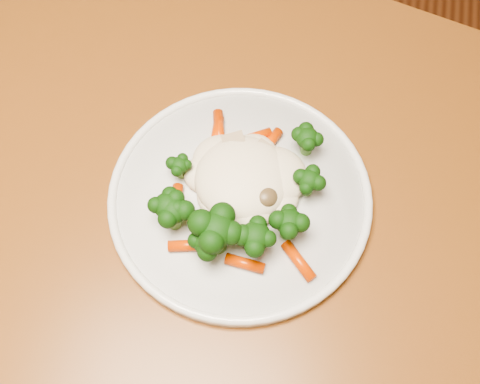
# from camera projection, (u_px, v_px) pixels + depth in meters

# --- Properties ---
(dining_table) EXTENTS (1.42, 1.13, 0.75)m
(dining_table) POSITION_uv_depth(u_px,v_px,m) (221.00, 270.00, 0.73)
(dining_table) COLOR brown
(dining_table) RESTS_ON ground
(plate) EXTENTS (0.29, 0.29, 0.01)m
(plate) POSITION_uv_depth(u_px,v_px,m) (240.00, 198.00, 0.67)
(plate) COLOR silver
(plate) RESTS_ON dining_table
(meal) EXTENTS (0.19, 0.20, 0.05)m
(meal) POSITION_uv_depth(u_px,v_px,m) (237.00, 197.00, 0.63)
(meal) COLOR #F4E3C3
(meal) RESTS_ON plate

